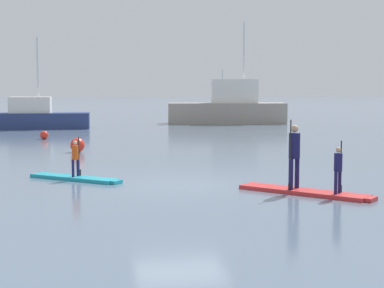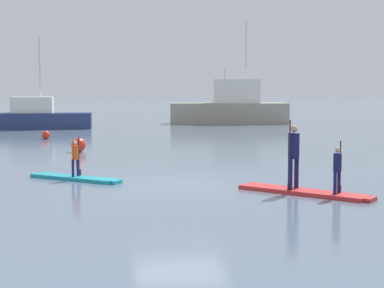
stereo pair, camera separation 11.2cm
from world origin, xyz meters
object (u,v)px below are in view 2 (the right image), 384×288
object	(u,v)px
paddleboard_far	(305,192)
fishing_boat_green_midground	(38,117)
fishing_boat_white_large	(231,108)
paddler_child_solo	(75,156)
paddler_adult	(294,152)
mooring_buoy_near	(46,135)
paddler_child_front	(338,167)
paddleboard_near	(76,178)
motor_boat_small_navy	(234,109)
mooring_buoy_mid	(79,145)

from	to	relation	value
paddleboard_far	fishing_boat_green_midground	world-z (taller)	fishing_boat_green_midground
fishing_boat_white_large	paddler_child_solo	bearing A→B (deg)	-113.51
fishing_boat_green_midground	paddler_adult	bearing A→B (deg)	-72.76
paddler_adult	mooring_buoy_near	distance (m)	18.84
paddler_child_solo	mooring_buoy_near	size ratio (longest dim) A/B	2.71
paddler_child_solo	fishing_boat_green_midground	world-z (taller)	fishing_boat_green_midground
paddleboard_far	paddler_child_front	world-z (taller)	paddler_child_front
paddler_child_solo	paddler_child_front	xyz separation A→B (m)	(6.32, -4.12, 0.06)
paddleboard_far	fishing_boat_white_large	xyz separation A→B (m)	(5.21, 28.62, 1.07)
paddleboard_near	paddleboard_far	world-z (taller)	same
paddleboard_near	paddler_child_solo	bearing A→B (deg)	56.75
paddleboard_far	paddler_child_front	bearing A→B (deg)	-46.20
motor_boat_small_navy	fishing_boat_green_midground	bearing A→B (deg)	-138.85
paddler_child_solo	paddleboard_near	bearing A→B (deg)	-123.25
paddleboard_near	fishing_boat_green_midground	size ratio (longest dim) A/B	0.41
paddler_child_solo	paddler_child_front	distance (m)	7.55
paddler_child_solo	fishing_boat_white_large	xyz separation A→B (m)	(10.93, 25.12, 0.43)
paddler_child_front	mooring_buoy_near	bearing A→B (deg)	113.17
paddleboard_near	motor_boat_small_navy	size ratio (longest dim) A/B	0.48
paddleboard_near	motor_boat_small_navy	distance (m)	39.05
paddler_child_front	motor_boat_small_navy	distance (m)	41.27
mooring_buoy_near	mooring_buoy_mid	size ratio (longest dim) A/B	0.72
mooring_buoy_near	fishing_boat_white_large	bearing A→B (deg)	41.26
paddler_child_front	fishing_boat_green_midground	bearing A→B (deg)	108.35
paddleboard_near	paddler_child_front	bearing A→B (deg)	-33.01
paddler_child_solo	paddler_adult	distance (m)	6.40
paddler_adult	fishing_boat_white_large	world-z (taller)	fishing_boat_white_large
mooring_buoy_near	mooring_buoy_mid	distance (m)	6.82
paddleboard_near	mooring_buoy_near	xyz separation A→B (m)	(-1.51, 14.21, 0.16)
paddler_adult	fishing_boat_white_large	xyz separation A→B (m)	(5.44, 28.38, 0.07)
fishing_boat_green_midground	motor_boat_small_navy	world-z (taller)	fishing_boat_green_midground
paddler_child_solo	motor_boat_small_navy	bearing A→B (deg)	68.89
paddleboard_far	motor_boat_small_navy	bearing A→B (deg)	78.21
fishing_boat_white_large	paddler_adult	bearing A→B (deg)	-100.84
paddler_adult	paddler_child_front	distance (m)	1.23
paddler_adult	paddler_child_front	xyz separation A→B (m)	(0.83, -0.86, -0.30)
paddleboard_far	mooring_buoy_near	distance (m)	19.12
fishing_boat_green_midground	paddler_child_front	bearing A→B (deg)	-71.65
paddler_child_solo	fishing_boat_white_large	size ratio (longest dim) A/B	0.13
paddler_adult	mooring_buoy_mid	xyz separation A→B (m)	(-5.39, 10.83, -0.75)
paddler_child_front	fishing_boat_white_large	xyz separation A→B (m)	(4.61, 29.24, 0.37)
paddler_child_front	mooring_buoy_mid	xyz separation A→B (m)	(-6.22, 11.69, -0.45)
paddler_adult	motor_boat_small_navy	bearing A→B (deg)	77.82
paddleboard_far	fishing_boat_white_large	distance (m)	29.11
motor_boat_small_navy	mooring_buoy_near	bearing A→B (deg)	-125.04
paddler_child_solo	paddler_adult	world-z (taller)	paddler_adult
fishing_boat_white_large	fishing_boat_green_midground	xyz separation A→B (m)	(-13.29, -3.06, -0.37)
paddleboard_near	paddler_child_solo	world-z (taller)	paddler_child_solo
paddler_child_front	fishing_boat_green_midground	world-z (taller)	fishing_boat_green_midground
paddler_adult	motor_boat_small_navy	world-z (taller)	motor_boat_small_navy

